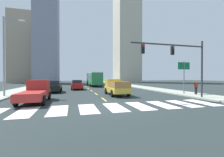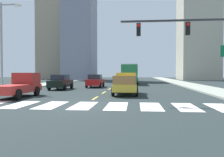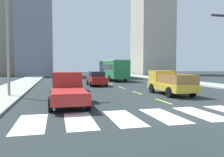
{
  "view_description": "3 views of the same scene",
  "coord_description": "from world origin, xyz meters",
  "px_view_note": "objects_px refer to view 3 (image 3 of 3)",
  "views": [
    {
      "loc": [
        -3.09,
        -10.73,
        2.25
      ],
      "look_at": [
        2.5,
        10.2,
        2.03
      ],
      "focal_mm": 24.11,
      "sensor_mm": 36.0,
      "label": 1
    },
    {
      "loc": [
        3.08,
        -13.44,
        1.98
      ],
      "look_at": [
        0.11,
        15.81,
        1.21
      ],
      "focal_mm": 36.76,
      "sensor_mm": 36.0,
      "label": 2
    },
    {
      "loc": [
        -6.93,
        -9.69,
        2.36
      ],
      "look_at": [
        -2.21,
        9.31,
        1.28
      ],
      "focal_mm": 36.06,
      "sensor_mm": 36.0,
      "label": 3
    }
  ],
  "objects_px": {
    "pickup_stakebed": "(168,83)",
    "sedan_far": "(97,79)",
    "pickup_dark": "(68,90)",
    "city_bus": "(113,69)",
    "streetlight_left": "(10,31)",
    "sedan_near_left": "(71,81)"
  },
  "relations": [
    {
      "from": "pickup_dark",
      "to": "sedan_near_left",
      "type": "xyz_separation_m",
      "value": [
        0.67,
        8.29,
        -0.06
      ]
    },
    {
      "from": "pickup_stakebed",
      "to": "sedan_far",
      "type": "bearing_deg",
      "value": 116.07
    },
    {
      "from": "pickup_stakebed",
      "to": "sedan_near_left",
      "type": "height_order",
      "value": "pickup_stakebed"
    },
    {
      "from": "sedan_far",
      "to": "streetlight_left",
      "type": "height_order",
      "value": "streetlight_left"
    },
    {
      "from": "city_bus",
      "to": "sedan_near_left",
      "type": "distance_m",
      "value": 15.94
    },
    {
      "from": "sedan_far",
      "to": "streetlight_left",
      "type": "xyz_separation_m",
      "value": [
        -8.01,
        -8.2,
        4.11
      ]
    },
    {
      "from": "pickup_stakebed",
      "to": "streetlight_left",
      "type": "height_order",
      "value": "streetlight_left"
    },
    {
      "from": "streetlight_left",
      "to": "sedan_far",
      "type": "bearing_deg",
      "value": 45.68
    },
    {
      "from": "pickup_dark",
      "to": "city_bus",
      "type": "relative_size",
      "value": 0.48
    },
    {
      "from": "pickup_dark",
      "to": "sedan_near_left",
      "type": "distance_m",
      "value": 8.32
    },
    {
      "from": "pickup_dark",
      "to": "city_bus",
      "type": "bearing_deg",
      "value": 69.21
    },
    {
      "from": "city_bus",
      "to": "streetlight_left",
      "type": "xyz_separation_m",
      "value": [
        -12.44,
        -17.85,
        3.02
      ]
    },
    {
      "from": "city_bus",
      "to": "sedan_near_left",
      "type": "height_order",
      "value": "city_bus"
    },
    {
      "from": "sedan_far",
      "to": "city_bus",
      "type": "bearing_deg",
      "value": 66.67
    },
    {
      "from": "pickup_stakebed",
      "to": "pickup_dark",
      "type": "bearing_deg",
      "value": -158.71
    },
    {
      "from": "city_bus",
      "to": "pickup_dark",
      "type": "bearing_deg",
      "value": -110.1
    },
    {
      "from": "pickup_dark",
      "to": "city_bus",
      "type": "height_order",
      "value": "city_bus"
    },
    {
      "from": "sedan_near_left",
      "to": "city_bus",
      "type": "bearing_deg",
      "value": 62.76
    },
    {
      "from": "pickup_stakebed",
      "to": "sedan_far",
      "type": "height_order",
      "value": "pickup_stakebed"
    },
    {
      "from": "pickup_dark",
      "to": "sedan_far",
      "type": "distance_m",
      "value": 13.15
    },
    {
      "from": "pickup_dark",
      "to": "city_bus",
      "type": "distance_m",
      "value": 23.75
    },
    {
      "from": "pickup_stakebed",
      "to": "sedan_far",
      "type": "xyz_separation_m",
      "value": [
        -4.47,
        9.29,
        -0.08
      ]
    }
  ]
}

